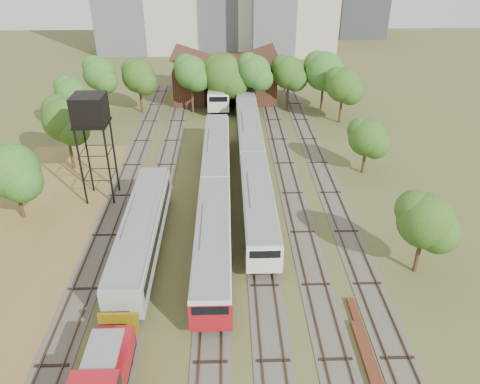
{
  "coord_description": "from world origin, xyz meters",
  "views": [
    {
      "loc": [
        -0.71,
        -17.53,
        23.98
      ],
      "look_at": [
        0.39,
        20.98,
        2.5
      ],
      "focal_mm": 35.0,
      "sensor_mm": 36.0,
      "label": 1
    }
  ],
  "objects_px": {
    "railcar_green_set": "(249,134)",
    "water_tower": "(90,113)",
    "shunter_locomotive": "(102,384)",
    "railcar_red_set": "(215,191)"
  },
  "relations": [
    {
      "from": "railcar_green_set",
      "to": "water_tower",
      "type": "bearing_deg",
      "value": -141.9
    },
    {
      "from": "railcar_green_set",
      "to": "shunter_locomotive",
      "type": "bearing_deg",
      "value": -105.28
    },
    {
      "from": "railcar_red_set",
      "to": "shunter_locomotive",
      "type": "height_order",
      "value": "railcar_red_set"
    },
    {
      "from": "water_tower",
      "to": "shunter_locomotive",
      "type": "bearing_deg",
      "value": -77.09
    },
    {
      "from": "railcar_green_set",
      "to": "shunter_locomotive",
      "type": "xyz_separation_m",
      "value": [
        -10.0,
        -36.6,
        -0.23
      ]
    },
    {
      "from": "shunter_locomotive",
      "to": "railcar_red_set",
      "type": "bearing_deg",
      "value": 74.69
    },
    {
      "from": "shunter_locomotive",
      "to": "water_tower",
      "type": "xyz_separation_m",
      "value": [
        -5.59,
        24.38,
        7.48
      ]
    },
    {
      "from": "railcar_red_set",
      "to": "water_tower",
      "type": "distance_m",
      "value": 13.88
    },
    {
      "from": "shunter_locomotive",
      "to": "water_tower",
      "type": "bearing_deg",
      "value": 102.91
    },
    {
      "from": "railcar_green_set",
      "to": "water_tower",
      "type": "xyz_separation_m",
      "value": [
        -15.59,
        -12.23,
        7.26
      ]
    }
  ]
}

